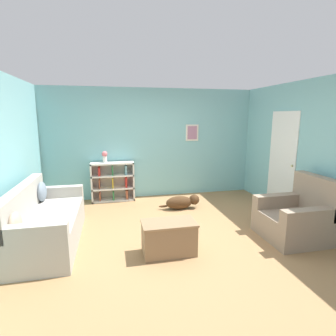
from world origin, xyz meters
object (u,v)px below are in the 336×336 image
object	(u,v)px
vase	(105,156)
couch	(45,223)
dog	(182,202)
bookshelf	(113,182)
recliner_chair	(298,217)
coffee_table	(169,237)

from	to	relation	value
vase	couch	bearing A→B (deg)	-114.44
couch	dog	size ratio (longest dim) A/B	2.21
bookshelf	recliner_chair	bearing A→B (deg)	-42.25
couch	bookshelf	distance (m)	2.25
bookshelf	vase	xyz separation A→B (m)	(-0.17, -0.02, 0.61)
couch	recliner_chair	bearing A→B (deg)	-9.24
couch	vase	xyz separation A→B (m)	(0.89, 1.96, 0.73)
bookshelf	coffee_table	bearing A→B (deg)	-74.60
recliner_chair	vase	xyz separation A→B (m)	(-3.05, 2.60, 0.72)
coffee_table	bookshelf	bearing A→B (deg)	105.40
bookshelf	vase	world-z (taller)	vase
coffee_table	vase	world-z (taller)	vase
coffee_table	vase	distance (m)	2.91
coffee_table	recliner_chair	bearing A→B (deg)	1.44
bookshelf	vase	size ratio (longest dim) A/B	3.69
couch	dog	bearing A→B (deg)	23.12
recliner_chair	bookshelf	bearing A→B (deg)	137.75
bookshelf	coffee_table	size ratio (longest dim) A/B	1.28
bookshelf	dog	world-z (taller)	bookshelf
couch	recliner_chair	distance (m)	3.99
couch	bookshelf	xyz separation A→B (m)	(1.06, 1.98, 0.12)
couch	coffee_table	world-z (taller)	couch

